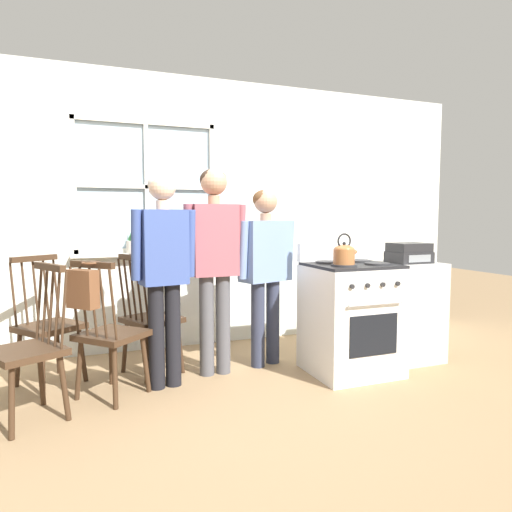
# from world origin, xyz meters

# --- Properties ---
(ground_plane) EXTENTS (16.00, 16.00, 0.00)m
(ground_plane) POSITION_xyz_m (0.00, 0.00, 0.00)
(ground_plane) COLOR #937551
(wall_back) EXTENTS (6.40, 0.16, 2.70)m
(wall_back) POSITION_xyz_m (0.03, 1.40, 1.33)
(wall_back) COLOR silver
(wall_back) RESTS_ON ground_plane
(chair_by_window) EXTENTS (0.58, 0.58, 1.01)m
(chair_by_window) POSITION_xyz_m (-0.83, 0.24, 0.46)
(chair_by_window) COLOR #3D2819
(chair_by_window) RESTS_ON ground_plane
(chair_near_wall) EXTENTS (0.55, 0.56, 1.01)m
(chair_near_wall) POSITION_xyz_m (-1.33, 0.03, 0.46)
(chair_near_wall) COLOR #3D2819
(chair_near_wall) RESTS_ON ground_plane
(chair_center_cluster) EXTENTS (0.54, 0.55, 1.01)m
(chair_center_cluster) POSITION_xyz_m (-0.48, 0.66, 0.46)
(chair_center_cluster) COLOR #3D2819
(chair_center_cluster) RESTS_ON ground_plane
(chair_near_stove) EXTENTS (0.58, 0.57, 1.01)m
(chair_near_stove) POSITION_xyz_m (-1.26, 0.70, 0.46)
(chair_near_stove) COLOR #3D2819
(chair_near_stove) RESTS_ON ground_plane
(person_elderly_left) EXTENTS (0.50, 0.26, 1.64)m
(person_elderly_left) POSITION_xyz_m (-0.42, 0.30, 0.99)
(person_elderly_left) COLOR black
(person_elderly_left) RESTS_ON ground_plane
(person_teen_center) EXTENTS (0.52, 0.23, 1.71)m
(person_teen_center) POSITION_xyz_m (0.02, 0.45, 1.05)
(person_teen_center) COLOR #4C4C51
(person_teen_center) RESTS_ON ground_plane
(person_adult_right) EXTENTS (0.61, 0.34, 1.55)m
(person_adult_right) POSITION_xyz_m (0.51, 0.52, 0.95)
(person_adult_right) COLOR #2D3347
(person_adult_right) RESTS_ON ground_plane
(stove) EXTENTS (0.70, 0.68, 1.08)m
(stove) POSITION_xyz_m (1.10, 0.08, 0.47)
(stove) COLOR white
(stove) RESTS_ON ground_plane
(kettle) EXTENTS (0.21, 0.17, 0.25)m
(kettle) POSITION_xyz_m (0.95, -0.05, 1.02)
(kettle) COLOR #A86638
(kettle) RESTS_ON stove
(potted_plant) EXTENTS (0.11, 0.11, 0.28)m
(potted_plant) POSITION_xyz_m (-0.54, 1.31, 1.06)
(potted_plant) COLOR beige
(potted_plant) RESTS_ON wall_back
(handbag) EXTENTS (0.25, 0.25, 0.31)m
(handbag) POSITION_xyz_m (-1.00, 0.08, 0.84)
(handbag) COLOR brown
(handbag) RESTS_ON chair_by_window
(side_counter) EXTENTS (0.55, 0.50, 0.90)m
(side_counter) POSITION_xyz_m (1.77, 0.20, 0.45)
(side_counter) COLOR beige
(side_counter) RESTS_ON ground_plane
(stereo) EXTENTS (0.34, 0.29, 0.18)m
(stereo) POSITION_xyz_m (1.77, 0.18, 0.99)
(stereo) COLOR #232326
(stereo) RESTS_ON side_counter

